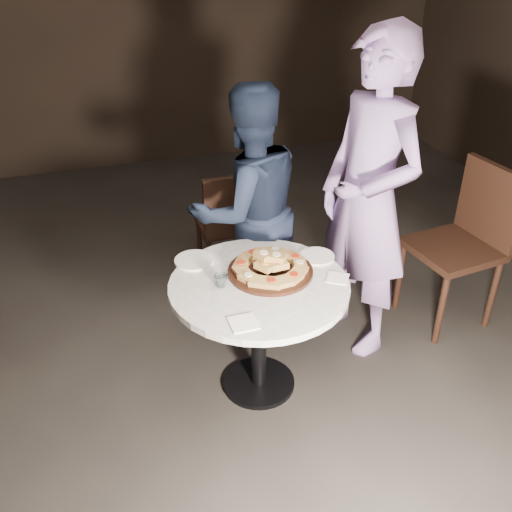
% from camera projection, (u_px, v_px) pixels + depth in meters
% --- Properties ---
extents(floor, '(7.00, 7.00, 0.00)m').
position_uv_depth(floor, '(269.00, 369.00, 3.34)').
color(floor, black).
rests_on(floor, ground).
extents(table, '(1.14, 1.14, 0.69)m').
position_uv_depth(table, '(259.00, 303.00, 2.95)').
color(table, black).
rests_on(table, ground).
extents(serving_board, '(0.49, 0.49, 0.02)m').
position_uv_depth(serving_board, '(270.00, 271.00, 2.96)').
color(serving_board, black).
rests_on(serving_board, table).
extents(focaccia_pile, '(0.40, 0.40, 0.11)m').
position_uv_depth(focaccia_pile, '(270.00, 265.00, 2.94)').
color(focaccia_pile, '#A67A40').
rests_on(focaccia_pile, serving_board).
extents(plate_left, '(0.25, 0.25, 0.01)m').
position_uv_depth(plate_left, '(194.00, 260.00, 3.06)').
color(plate_left, white).
rests_on(plate_left, table).
extents(plate_right, '(0.21, 0.21, 0.01)m').
position_uv_depth(plate_right, '(317.00, 256.00, 3.10)').
color(plate_right, white).
rests_on(plate_right, table).
extents(water_glass, '(0.08, 0.08, 0.06)m').
position_uv_depth(water_glass, '(221.00, 281.00, 2.84)').
color(water_glass, silver).
rests_on(water_glass, table).
extents(napkin_near, '(0.13, 0.13, 0.01)m').
position_uv_depth(napkin_near, '(243.00, 323.00, 2.59)').
color(napkin_near, white).
rests_on(napkin_near, table).
extents(napkin_far, '(0.15, 0.15, 0.01)m').
position_uv_depth(napkin_far, '(338.00, 278.00, 2.92)').
color(napkin_far, white).
rests_on(napkin_far, table).
extents(chair_far, '(0.41, 0.42, 0.86)m').
position_uv_depth(chair_far, '(230.00, 220.00, 3.90)').
color(chair_far, black).
rests_on(chair_far, ground).
extents(chair_right, '(0.55, 0.53, 1.02)m').
position_uv_depth(chair_right, '(468.00, 235.00, 3.53)').
color(chair_right, black).
rests_on(chair_right, ground).
extents(diner_navy, '(0.82, 0.69, 1.53)m').
position_uv_depth(diner_navy, '(248.00, 210.00, 3.42)').
color(diner_navy, black).
rests_on(diner_navy, ground).
extents(diner_teal, '(0.60, 0.77, 1.87)m').
position_uv_depth(diner_teal, '(369.00, 200.00, 3.15)').
color(diner_teal, '#866EAB').
rests_on(diner_teal, ground).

